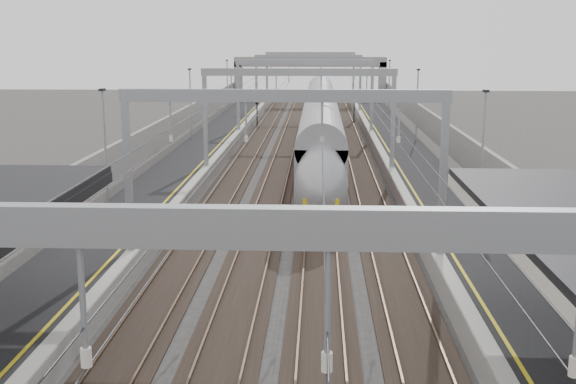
{
  "coord_description": "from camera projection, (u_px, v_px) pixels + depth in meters",
  "views": [
    {
      "loc": [
        1.38,
        -6.24,
        9.54
      ],
      "look_at": [
        0.0,
        25.58,
        2.74
      ],
      "focal_mm": 45.0,
      "sensor_mm": 36.0,
      "label": 1
    }
  ],
  "objects": [
    {
      "name": "tracks",
      "position": [
        300.0,
        172.0,
        52.11
      ],
      "size": [
        11.4,
        140.0,
        0.2
      ],
      "color": "black",
      "rests_on": "ground"
    },
    {
      "name": "signal_red_far",
      "position": [
        354.0,
        101.0,
        83.05
      ],
      "size": [
        0.32,
        0.32,
        3.48
      ],
      "color": "black",
      "rests_on": "ground"
    },
    {
      "name": "platform_left",
      "position": [
        190.0,
        165.0,
        52.35
      ],
      "size": [
        4.0,
        120.0,
        1.0
      ],
      "primitive_type": "cube",
      "color": "black",
      "rests_on": "ground"
    },
    {
      "name": "overhead_line",
      "position": [
        302.0,
        82.0,
        57.3
      ],
      "size": [
        13.0,
        140.0,
        6.6
      ],
      "color": "gray",
      "rests_on": "platform_left"
    },
    {
      "name": "platform_right",
      "position": [
        411.0,
        167.0,
        51.67
      ],
      "size": [
        4.0,
        120.0,
        1.0
      ],
      "primitive_type": "cube",
      "color": "black",
      "rests_on": "ground"
    },
    {
      "name": "wall_right",
      "position": [
        457.0,
        152.0,
        51.31
      ],
      "size": [
        0.3,
        120.0,
        3.2
      ],
      "primitive_type": "cube",
      "color": "gray",
      "rests_on": "ground"
    },
    {
      "name": "signal_red_near",
      "position": [
        336.0,
        106.0,
        77.67
      ],
      "size": [
        0.32,
        0.32,
        3.48
      ],
      "color": "black",
      "rests_on": "ground"
    },
    {
      "name": "wall_left",
      "position": [
        145.0,
        150.0,
        52.26
      ],
      "size": [
        0.3,
        120.0,
        3.2
      ],
      "primitive_type": "cube",
      "color": "gray",
      "rests_on": "ground"
    },
    {
      "name": "train",
      "position": [
        321.0,
        134.0,
        56.83
      ],
      "size": [
        2.73,
        49.8,
        4.32
      ],
      "color": "maroon",
      "rests_on": "ground"
    },
    {
      "name": "signal_green",
      "position": [
        257.0,
        107.0,
        76.13
      ],
      "size": [
        0.32,
        0.32,
        3.48
      ],
      "color": "black",
      "rests_on": "ground"
    },
    {
      "name": "overbridge",
      "position": [
        310.0,
        68.0,
        104.74
      ],
      "size": [
        22.0,
        2.2,
        6.9
      ],
      "color": "gray",
      "rests_on": "ground"
    }
  ]
}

